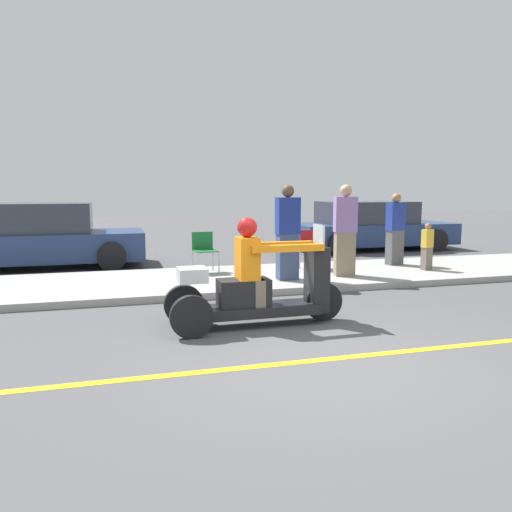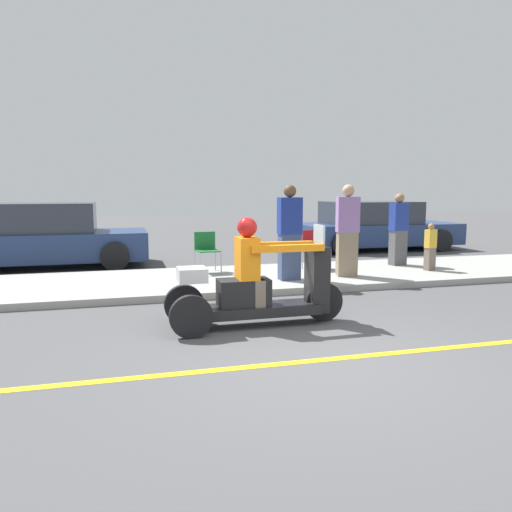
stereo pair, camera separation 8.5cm
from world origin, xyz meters
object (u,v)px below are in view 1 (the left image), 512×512
Objects in this scene: spectator_by_tree at (345,232)px; parked_car_lot_far at (46,237)px; spectator_end_of_line at (395,231)px; folding_chair_curbside at (204,248)px; spectator_with_child at (288,234)px; spectator_far_back at (427,247)px; parked_car_lot_right at (371,227)px; motorcycle_trike at (257,288)px; folding_chair_set_back at (312,245)px.

spectator_by_tree is 6.83m from parked_car_lot_far.
spectator_end_of_line is 1.95× the size of folding_chair_curbside.
spectator_with_child is (-1.22, -0.10, -0.00)m from spectator_by_tree.
parked_car_lot_right is at bearing 75.67° from spectator_far_back.
folding_chair_set_back is at bearing 57.83° from motorcycle_trike.
spectator_by_tree is at bearing 45.66° from motorcycle_trike.
spectator_end_of_line is at bearing 106.72° from spectator_far_back.
spectator_end_of_line is 2.03m from folding_chair_set_back.
folding_chair_curbside is at bearing 90.54° from motorcycle_trike.
motorcycle_trike is 9.17m from parked_car_lot_right.
spectator_end_of_line is at bearing 20.46° from spectator_with_child.
parked_car_lot_far is (-3.28, 2.34, 0.08)m from folding_chair_curbside.
motorcycle_trike reaches higher than spectator_far_back.
spectator_by_tree is 0.42× the size of parked_car_lot_far.
parked_car_lot_far is (-4.63, 3.62, -0.27)m from spectator_with_child.
spectator_with_child is at bearing -159.54° from spectator_end_of_line.
motorcycle_trike is 6.96m from parked_car_lot_far.
folding_chair_curbside is 0.17× the size of parked_car_lot_right.
spectator_with_child reaches higher than parked_car_lot_far.
spectator_end_of_line is 7.99m from parked_car_lot_far.
spectator_end_of_line is 3.15m from spectator_with_child.
folding_chair_set_back is 0.17× the size of parked_car_lot_right.
spectator_by_tree is 1.00× the size of spectator_with_child.
parked_car_lot_right reaches higher than folding_chair_curbside.
spectator_by_tree is (-1.73, -1.01, 0.09)m from spectator_end_of_line.
motorcycle_trike is at bearing -89.46° from folding_chair_curbside.
spectator_with_child is 1.89m from folding_chair_curbside.
parked_car_lot_far reaches higher than parked_car_lot_right.
spectator_with_child reaches higher than spectator_end_of_line.
spectator_far_back is 1.20× the size of folding_chair_curbside.
spectator_by_tree is at bearing -31.04° from parked_car_lot_far.
motorcycle_trike is 2.95× the size of folding_chair_set_back.
folding_chair_set_back is (2.25, 3.58, 0.11)m from motorcycle_trike.
parked_car_lot_right reaches higher than folding_chair_set_back.
spectator_far_back is 0.20× the size of parked_car_lot_right.
spectator_far_back is (4.52, 2.76, 0.08)m from motorcycle_trike.
motorcycle_trike is at bearing -148.59° from spectator_far_back.
spectator_end_of_line reaches higher than parked_car_lot_far.
parked_car_lot_far reaches higher than folding_chair_set_back.
parked_car_lot_right is at bearing 55.97° from spectator_by_tree.
motorcycle_trike reaches higher than folding_chair_set_back.
spectator_by_tree reaches higher than spectator_far_back.
parked_car_lot_right is at bearing 68.95° from spectator_end_of_line.
folding_chair_set_back is 0.19× the size of parked_car_lot_far.
folding_chair_curbside is at bearing 155.32° from spectator_by_tree.
parked_car_lot_right is (3.12, 4.62, -0.29)m from spectator_by_tree.
motorcycle_trike is 5.30m from spectator_far_back.
parked_car_lot_far is at bearing 161.64° from spectator_end_of_line.
spectator_with_child is (-3.20, -0.26, 0.38)m from spectator_far_back.
spectator_with_child is at bearing -175.37° from spectator_far_back.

